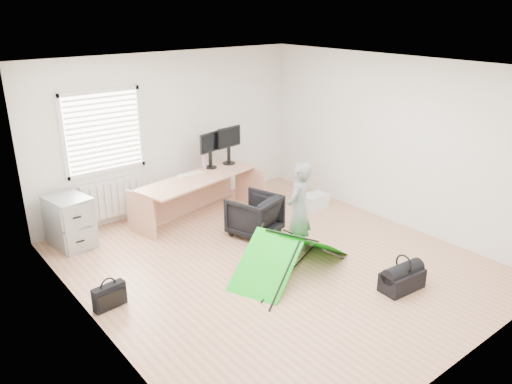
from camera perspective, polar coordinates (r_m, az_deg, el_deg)
ground at (r=7.10m, az=2.03°, el=-8.08°), size 5.50×5.50×0.00m
back_wall at (r=8.74m, az=-9.73°, el=6.73°), size 5.00×0.02×2.70m
window at (r=8.17m, az=-17.05°, el=6.57°), size 1.20×0.06×1.20m
radiator at (r=8.45m, az=-16.17°, el=-0.71°), size 1.00×0.12×0.60m
desk at (r=8.40m, az=-6.49°, el=-0.70°), size 2.27×1.13×0.74m
filing_cabinet at (r=7.92m, az=-20.49°, el=-3.19°), size 0.61×0.75×0.78m
monitor_left at (r=8.67m, az=-5.25°, el=4.23°), size 0.50×0.22×0.46m
monitor_right at (r=8.87m, az=-3.14°, el=4.77°), size 0.53×0.18×0.49m
keyboard at (r=8.40m, az=-7.49°, el=2.02°), size 0.45×0.16×0.02m
thermos at (r=8.65m, az=-5.94°, el=3.45°), size 0.09×0.09×0.26m
office_chair at (r=7.80m, az=-0.18°, el=-2.68°), size 0.86×0.88×0.65m
person at (r=7.08m, az=4.88°, el=-1.98°), size 0.60×0.51×1.40m
kite at (r=6.77m, az=4.04°, el=-7.07°), size 1.91×1.40×0.54m
storage_crate at (r=8.96m, az=6.71°, el=-1.02°), size 0.46×0.33×0.25m
tote_bag at (r=8.06m, az=-19.99°, el=-4.31°), size 0.31×0.14×0.37m
laptop_bag at (r=6.33m, az=-16.41°, el=-11.37°), size 0.41×0.16×0.30m
white_box at (r=6.86m, az=1.84°, el=-8.73°), size 0.11×0.11×0.10m
duffel_bag at (r=6.70m, az=16.34°, el=-9.66°), size 0.60×0.34×0.25m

